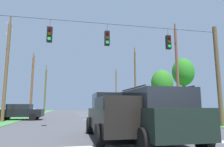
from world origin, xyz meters
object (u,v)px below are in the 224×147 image
object	(u,v)px
overhead_signal_span	(111,66)
utility_pole_distant_left	(45,90)
utility_pole_mid_right	(177,71)
utility_pole_far_right	(135,81)
utility_pole_near_left	(116,90)
distant_car_crossing_white	(141,111)
suv_black	(153,114)
distant_car_oncoming	(16,110)
tree_roadside_far_right	(183,73)
utility_pole_far_left	(6,68)
tree_roadside_left	(162,83)
utility_pole_distant_right	(32,84)
distant_car_far_parked	(20,112)
pickup_truck	(116,115)

from	to	relation	value
overhead_signal_span	utility_pole_distant_left	distance (m)	33.36
utility_pole_mid_right	utility_pole_far_right	xyz separation A→B (m)	(-0.29, 12.91, 0.48)
utility_pole_near_left	distant_car_crossing_white	bearing A→B (deg)	-95.65
suv_black	utility_pole_near_left	world-z (taller)	utility_pole_near_left
distant_car_oncoming	utility_pole_near_left	xyz separation A→B (m)	(16.56, 18.70, 4.07)
overhead_signal_span	tree_roadside_far_right	bearing A→B (deg)	40.78
utility_pole_far_left	overhead_signal_span	bearing A→B (deg)	-40.25
utility_pole_distant_left	distant_car_crossing_white	bearing A→B (deg)	-59.49
utility_pole_mid_right	tree_roadside_left	bearing A→B (deg)	71.22
utility_pole_distant_right	tree_roadside_far_right	distance (m)	20.85
distant_car_oncoming	utility_pole_mid_right	size ratio (longest dim) A/B	0.45
utility_pole_far_right	tree_roadside_far_right	distance (m)	10.51
utility_pole_far_left	suv_black	bearing A→B (deg)	-53.24
utility_pole_far_left	tree_roadside_left	xyz separation A→B (m)	(20.60, 12.22, 0.35)
tree_roadside_left	suv_black	bearing A→B (deg)	-116.21
distant_car_oncoming	utility_pole_far_right	bearing A→B (deg)	16.37
utility_pole_mid_right	utility_pole_distant_right	distance (m)	20.37
distant_car_oncoming	utility_pole_mid_right	bearing A→B (deg)	-25.26
suv_black	utility_pole_far_right	xyz separation A→B (m)	(7.17, 24.10, 4.26)
distant_car_crossing_white	utility_pole_far_right	world-z (taller)	utility_pole_far_right
utility_pole_distant_right	utility_pole_distant_left	xyz separation A→B (m)	(0.23, 13.76, 0.26)
distant_car_far_parked	utility_pole_distant_right	bearing A→B (deg)	94.71
distant_car_far_parked	utility_pole_distant_left	xyz separation A→B (m)	(-0.56, 23.47, 3.90)
distant_car_crossing_white	distant_car_far_parked	bearing A→B (deg)	-175.45
overhead_signal_span	distant_car_crossing_white	bearing A→B (deg)	61.34
overhead_signal_span	distant_car_far_parked	size ratio (longest dim) A/B	3.60
distant_car_oncoming	utility_pole_mid_right	xyz separation A→B (m)	(16.98, -8.01, 4.05)
distant_car_crossing_white	distant_car_oncoming	distance (m)	14.92
overhead_signal_span	distant_car_oncoming	size ratio (longest dim) A/B	3.54
distant_car_oncoming	pickup_truck	bearing A→B (deg)	-64.71
pickup_truck	distant_car_crossing_white	world-z (taller)	pickup_truck
utility_pole_far_right	utility_pole_distant_left	distance (m)	20.50
overhead_signal_span	tree_roadside_left	xyz separation A→B (m)	(12.50, 19.08, 1.17)
tree_roadside_left	utility_pole_far_left	bearing A→B (deg)	-149.32
utility_pole_distant_left	tree_roadside_left	xyz separation A→B (m)	(20.28, -13.35, 0.36)
utility_pole_near_left	utility_pole_far_left	xyz separation A→B (m)	(-15.83, -26.14, -0.16)
suv_black	distant_car_far_parked	bearing A→B (deg)	119.67
utility_pole_near_left	utility_pole_distant_left	xyz separation A→B (m)	(-15.51, -0.56, -0.17)
suv_black	utility_pole_mid_right	xyz separation A→B (m)	(7.46, 11.19, 3.78)
utility_pole_mid_right	distant_car_far_parked	bearing A→B (deg)	170.09
overhead_signal_span	pickup_truck	world-z (taller)	overhead_signal_span
utility_pole_far_left	tree_roadside_left	bearing A→B (deg)	30.68
overhead_signal_span	utility_pole_mid_right	world-z (taller)	utility_pole_mid_right
tree_roadside_left	distant_car_far_parked	bearing A→B (deg)	-152.85
pickup_truck	utility_pole_mid_right	xyz separation A→B (m)	(8.57, 9.79, 3.88)
utility_pole_near_left	tree_roadside_far_right	distance (m)	24.14
utility_pole_far_right	utility_pole_mid_right	bearing A→B (deg)	-88.72
utility_pole_mid_right	tree_roadside_left	world-z (taller)	utility_pole_mid_right
suv_black	tree_roadside_left	world-z (taller)	tree_roadside_left
utility_pole_far_right	distant_car_crossing_white	bearing A→B (deg)	-104.64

